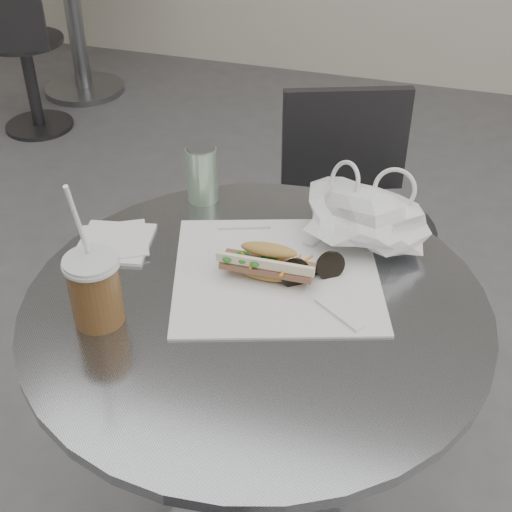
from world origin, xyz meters
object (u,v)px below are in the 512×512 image
(cafe_table, at_px, (256,416))
(drink_can, at_px, (202,173))
(bg_chair, at_px, (27,69))
(iced_coffee, at_px, (95,289))
(sunglasses, at_px, (312,271))
(banh_mi, at_px, (268,263))
(chair_far, at_px, (346,265))

(cafe_table, xyz_separation_m, drink_can, (-0.19, 0.27, 0.33))
(cafe_table, height_order, bg_chair, cafe_table)
(iced_coffee, bearing_deg, bg_chair, 126.57)
(bg_chair, bearing_deg, iced_coffee, -76.82)
(sunglasses, height_order, drink_can, drink_can)
(bg_chair, xyz_separation_m, drink_can, (1.40, -1.46, 0.50))
(banh_mi, distance_m, sunglasses, 0.07)
(chair_far, bearing_deg, cafe_table, 65.63)
(sunglasses, bearing_deg, iced_coffee, 177.66)
(banh_mi, xyz_separation_m, drink_can, (-0.19, 0.21, 0.02))
(cafe_table, height_order, banh_mi, banh_mi)
(chair_far, bearing_deg, drink_can, 37.93)
(banh_mi, relative_size, sunglasses, 1.85)
(cafe_table, distance_m, drink_can, 0.47)
(chair_far, xyz_separation_m, iced_coffee, (-0.27, -0.77, 0.45))
(cafe_table, relative_size, bg_chair, 1.16)
(iced_coffee, bearing_deg, sunglasses, 33.42)
(cafe_table, height_order, chair_far, chair_far)
(chair_far, height_order, drink_can, drink_can)
(cafe_table, xyz_separation_m, chair_far, (0.05, 0.66, -0.12))
(chair_far, relative_size, sunglasses, 7.40)
(chair_far, xyz_separation_m, bg_chair, (-1.63, 1.07, -0.05))
(bg_chair, height_order, sunglasses, sunglasses)
(chair_far, bearing_deg, iced_coffee, 50.47)
(bg_chair, bearing_deg, drink_can, -69.65)
(cafe_table, height_order, drink_can, drink_can)
(banh_mi, bearing_deg, bg_chair, 132.15)
(chair_far, bearing_deg, sunglasses, 72.24)
(cafe_table, bearing_deg, bg_chair, 132.55)
(iced_coffee, relative_size, drink_can, 2.18)
(chair_far, xyz_separation_m, drink_can, (-0.24, -0.39, 0.45))
(drink_can, bearing_deg, chair_far, 58.37)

